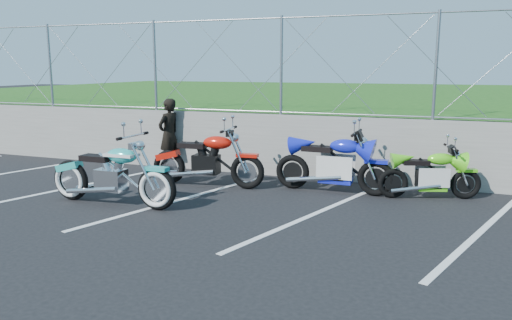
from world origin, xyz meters
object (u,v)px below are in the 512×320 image
at_px(naked_orange, 209,161).
at_px(sportbike_blue, 335,166).
at_px(sportbike_green, 431,176).
at_px(cruiser_turquoise, 113,177).
at_px(person_standing, 169,134).

relative_size(naked_orange, sportbike_blue, 1.04).
xyz_separation_m(naked_orange, sportbike_green, (4.04, 0.55, -0.09)).
distance_m(cruiser_turquoise, naked_orange, 1.97).
height_order(naked_orange, sportbike_blue, same).
distance_m(naked_orange, sportbike_green, 4.08).
height_order(naked_orange, person_standing, person_standing).
height_order(sportbike_green, person_standing, person_standing).
xyz_separation_m(cruiser_turquoise, naked_orange, (0.90, 1.76, 0.00)).
height_order(sportbike_blue, person_standing, person_standing).
bearing_deg(naked_orange, sportbike_green, 3.50).
height_order(sportbike_green, sportbike_blue, sportbike_blue).
relative_size(naked_orange, sportbike_green, 1.32).
bearing_deg(sportbike_green, cruiser_turquoise, -172.67).
relative_size(naked_orange, person_standing, 1.44).
relative_size(sportbike_green, person_standing, 1.09).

